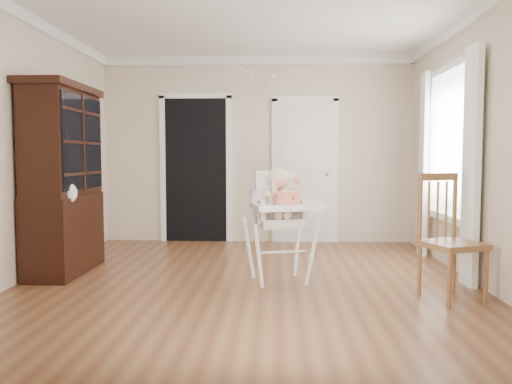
{
  "coord_description": "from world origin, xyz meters",
  "views": [
    {
      "loc": [
        0.29,
        -4.82,
        1.24
      ],
      "look_at": [
        0.09,
        0.01,
        0.91
      ],
      "focal_mm": 35.0,
      "sensor_mm": 36.0,
      "label": 1
    }
  ],
  "objects_px": {
    "high_chair": "(280,212)",
    "sippy_cup": "(254,197)",
    "china_cabinet": "(64,179)",
    "cake": "(288,199)",
    "dining_chair": "(450,241)"
  },
  "relations": [
    {
      "from": "high_chair",
      "to": "sippy_cup",
      "type": "xyz_separation_m",
      "value": [
        -0.25,
        -0.15,
        0.16
      ]
    },
    {
      "from": "sippy_cup",
      "to": "china_cabinet",
      "type": "xyz_separation_m",
      "value": [
        -2.06,
        0.45,
        0.15
      ]
    },
    {
      "from": "high_chair",
      "to": "china_cabinet",
      "type": "distance_m",
      "value": 2.35
    },
    {
      "from": "sippy_cup",
      "to": "china_cabinet",
      "type": "bearing_deg",
      "value": 167.57
    },
    {
      "from": "cake",
      "to": "dining_chair",
      "type": "bearing_deg",
      "value": -10.12
    },
    {
      "from": "cake",
      "to": "sippy_cup",
      "type": "distance_m",
      "value": 0.35
    },
    {
      "from": "dining_chair",
      "to": "high_chair",
      "type": "bearing_deg",
      "value": 138.22
    },
    {
      "from": "high_chair",
      "to": "cake",
      "type": "distance_m",
      "value": 0.33
    },
    {
      "from": "high_chair",
      "to": "dining_chair",
      "type": "relative_size",
      "value": 1.03
    },
    {
      "from": "china_cabinet",
      "to": "sippy_cup",
      "type": "bearing_deg",
      "value": -12.43
    },
    {
      "from": "china_cabinet",
      "to": "dining_chair",
      "type": "bearing_deg",
      "value": -12.35
    },
    {
      "from": "dining_chair",
      "to": "china_cabinet",
      "type": "bearing_deg",
      "value": 145.5
    },
    {
      "from": "high_chair",
      "to": "dining_chair",
      "type": "distance_m",
      "value": 1.59
    },
    {
      "from": "high_chair",
      "to": "sippy_cup",
      "type": "relative_size",
      "value": 6.19
    },
    {
      "from": "sippy_cup",
      "to": "china_cabinet",
      "type": "height_order",
      "value": "china_cabinet"
    }
  ]
}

